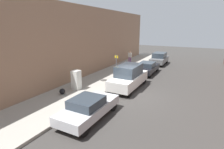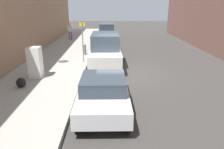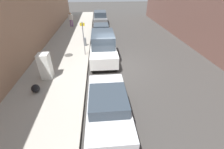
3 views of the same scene
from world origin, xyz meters
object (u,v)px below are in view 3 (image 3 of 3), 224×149
Objects in this scene: trash_bag at (36,88)px; pedestrian_walking_far at (71,18)px; parked_sedan_silver at (108,104)px; parked_van_white at (103,46)px; parked_sedan_dark at (101,30)px; discarded_refrigerator at (45,66)px; street_sign_post at (83,37)px; fire_hydrant at (85,41)px; parked_suv_gray at (100,17)px.

trash_bag is 14.22m from pedestrian_walking_far.
parked_van_white is (-0.00, 6.24, 0.33)m from parked_sedan_silver.
parked_van_white is 1.12× the size of parked_sedan_dark.
trash_bag is 0.10× the size of parked_sedan_silver.
parked_van_white is (3.68, 2.81, 0.06)m from discarded_refrigerator.
street_sign_post is 5.52m from trash_bag.
fire_hydrant is at bearing 100.45° from parked_sedan_silver.
parked_van_white is at bearing -90.00° from parked_suv_gray.
discarded_refrigerator is at bearing -104.17° from parked_suv_gray.
pedestrian_walking_far is 0.39× the size of parked_sedan_dark.
parked_sedan_silver is (3.93, -16.16, -0.48)m from pedestrian_walking_far.
street_sign_post is 3.26× the size of fire_hydrant.
fire_hydrant is at bearing 69.12° from discarded_refrigerator.
parked_van_white is (1.63, -2.58, 0.46)m from fire_hydrant.
discarded_refrigerator is at bearing -142.64° from parked_van_white.
street_sign_post is at bearing -106.08° from parked_sedan_dark.
pedestrian_walking_far is at bearing 89.96° from trash_bag.
fire_hydrant is 3.58m from parked_sedan_dark.
parked_van_white reaches higher than discarded_refrigerator.
pedestrian_walking_far reaches higher than fire_hydrant.
parked_sedan_silver reaches higher than trash_bag.
parked_sedan_dark is at bearing 68.57° from trash_bag.
fire_hydrant is 9.34m from parked_suv_gray.
parked_van_white is at bearing -18.67° from street_sign_post.
trash_bag is at bearing 153.58° from parked_sedan_silver.
parked_suv_gray is (3.94, 16.05, 0.50)m from trash_bag.
parked_suv_gray is at bearing 82.34° from street_sign_post.
parked_sedan_silver is 18.01m from parked_suv_gray.
parked_sedan_silver is at bearing -26.42° from trash_bag.
pedestrian_walking_far is at bearing 104.43° from street_sign_post.
parked_van_white is at bearing 37.36° from discarded_refrigerator.
trash_bag is (-0.26, -1.47, -0.59)m from discarded_refrigerator.
fire_hydrant is 0.16× the size of parked_van_white.
discarded_refrigerator is 15.04m from parked_suv_gray.
street_sign_post is 0.59× the size of parked_sedan_dark.
parked_sedan_silver is at bearing -77.36° from street_sign_post.
street_sign_post is 0.53× the size of parked_van_white.
parked_suv_gray reaches higher than parked_sedan_dark.
parked_van_white is at bearing 90.00° from parked_sedan_silver.
pedestrian_walking_far reaches higher than discarded_refrigerator.
parked_suv_gray reaches higher than trash_bag.
parked_sedan_silver is 12.00m from parked_sedan_dark.
parked_suv_gray is at bearing 75.83° from discarded_refrigerator.
parked_van_white is (1.51, -0.51, -0.62)m from street_sign_post.
discarded_refrigerator reaches higher than fire_hydrant.
pedestrian_walking_far is 0.40× the size of parked_suv_gray.
street_sign_post is 5.55m from parked_sedan_dark.
parked_sedan_silver is (3.94, -1.96, 0.33)m from trash_bag.
parked_suv_gray is at bearing 90.00° from parked_sedan_silver.
parked_van_white is 1.14× the size of parked_suv_gray.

